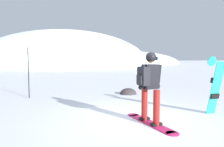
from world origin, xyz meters
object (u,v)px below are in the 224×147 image
snowboarder_main (149,86)px  piste_marker_near (28,69)px  rock_dark (128,94)px  spare_snowboard (215,85)px

snowboarder_main → piste_marker_near: 5.31m
piste_marker_near → rock_dark: (4.10, -0.28, -1.16)m
piste_marker_near → spare_snowboard: bearing=-38.0°
spare_snowboard → piste_marker_near: piste_marker_near is taller
rock_dark → spare_snowboard: bearing=-73.6°
spare_snowboard → snowboarder_main: bearing=-173.9°
snowboarder_main → rock_dark: snowboarder_main is taller
spare_snowboard → piste_marker_near: bearing=142.0°
spare_snowboard → piste_marker_near: (-5.21, 4.08, 0.34)m
snowboarder_main → spare_snowboard: bearing=6.1°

